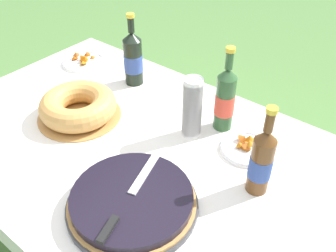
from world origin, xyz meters
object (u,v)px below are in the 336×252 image
Objects in this scene: cider_bottle_green at (225,99)px; snack_plate_left at (83,61)px; serving_knife at (127,200)px; cider_bottle_amber at (261,161)px; snack_plate_near at (247,147)px; berry_tart at (132,201)px; juice_bottle_red at (133,58)px; cup_stack at (192,108)px; bundt_cake at (78,106)px.

snack_plate_left is (-0.82, 0.00, -0.12)m from cider_bottle_green.
cider_bottle_amber is (0.25, 0.33, 0.06)m from serving_knife.
snack_plate_near is (0.13, 0.48, -0.05)m from serving_knife.
snack_plate_near is at bearing 72.83° from berry_tart.
berry_tart is 0.05m from serving_knife.
cider_bottle_amber is at bearing -53.34° from serving_knife.
berry_tart is 0.74m from juice_bottle_red.
cup_stack is at bearing 163.74° from cider_bottle_amber.
cup_stack is at bearing -120.97° from cider_bottle_green.
cup_stack is (0.42, 0.19, 0.07)m from bundt_cake.
snack_plate_near is at bearing -32.16° from serving_knife.
cider_bottle_amber is 1.52× the size of snack_plate_left.
juice_bottle_red is at bearing 176.63° from cider_bottle_green.
serving_knife is 1.52× the size of cup_stack.
cider_bottle_green reaches higher than serving_knife.
serving_knife is at bearing -105.28° from snack_plate_near.
cider_bottle_amber is (0.33, -0.10, 0.00)m from cup_stack.
bundt_cake is 1.76× the size of snack_plate_near.
serving_knife is at bearing -79.41° from cup_stack.
berry_tart is 1.26× the size of cider_bottle_amber.
juice_bottle_red is at bearing 162.51° from cider_bottle_amber.
juice_bottle_red is 1.71× the size of snack_plate_near.
cup_stack is 0.74× the size of juice_bottle_red.
serving_knife is 0.77m from juice_bottle_red.
cider_bottle_green is 1.04× the size of juice_bottle_red.
cup_stack reaches higher than snack_plate_left.
cider_bottle_amber is (0.26, 0.31, 0.09)m from berry_tart.
snack_plate_near is (0.14, -0.06, -0.12)m from cider_bottle_green.
juice_bottle_red reaches higher than cup_stack.
berry_tart is at bearing -129.83° from cider_bottle_amber.
juice_bottle_red reaches higher than cider_bottle_amber.
cup_stack reaches higher than snack_plate_near.
bundt_cake is 0.46m from cup_stack.
juice_bottle_red is (-0.75, 0.24, 0.00)m from cider_bottle_amber.
berry_tart is 0.53m from bundt_cake.
bundt_cake is (-0.49, 0.21, 0.02)m from berry_tart.
cider_bottle_green is at bearing 141.31° from cider_bottle_amber.
bundt_cake is at bearing -147.72° from cider_bottle_green.
cider_bottle_amber is at bearing 7.45° from bundt_cake.
bundt_cake is 0.58m from cider_bottle_green.
snack_plate_left is (-0.96, 0.07, -0.00)m from snack_plate_near.
juice_bottle_red reaches higher than snack_plate_near.
snack_plate_near is at bearing 128.71° from cider_bottle_amber.
juice_bottle_red reaches higher than serving_knife.
berry_tart is 1.10× the size of serving_knife.
bundt_cake is 1.05× the size of cider_bottle_amber.
juice_bottle_red is (-0.50, 0.54, 0.09)m from berry_tart.
snack_plate_left is at bearing 179.78° from cider_bottle_green.
bundt_cake is 1.03× the size of juice_bottle_red.
cider_bottle_amber reaches higher than cup_stack.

